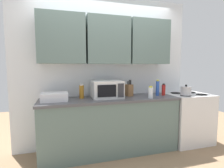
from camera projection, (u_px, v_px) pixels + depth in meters
name	position (u px, v px, depth m)	size (l,w,h in m)	color
wall_back_with_cabinets	(106.00, 57.00, 2.98)	(3.08, 0.38, 2.60)	white
counter_run	(110.00, 125.00, 2.87)	(2.21, 0.63, 0.90)	slate
stove_range	(187.00, 118.00, 3.26)	(0.76, 0.64, 0.91)	silver
kettle	(186.00, 91.00, 3.03)	(0.18, 0.18, 0.18)	#B2B2B7
microwave	(107.00, 89.00, 2.82)	(0.48, 0.37, 0.28)	silver
dish_rack	(55.00, 97.00, 2.58)	(0.38, 0.30, 0.12)	silver
knife_block	(129.00, 90.00, 3.00)	(0.12, 0.14, 0.28)	brown
bottle_red_sauce	(164.00, 90.00, 3.08)	(0.06, 0.06, 0.21)	red
bottle_blue_cleaner	(158.00, 88.00, 3.05)	(0.06, 0.06, 0.28)	#2D56B7
bottle_amber_vinegar	(82.00, 91.00, 2.78)	(0.07, 0.07, 0.24)	#AD701E
bottle_clear_tall	(151.00, 93.00, 2.79)	(0.08, 0.08, 0.20)	silver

